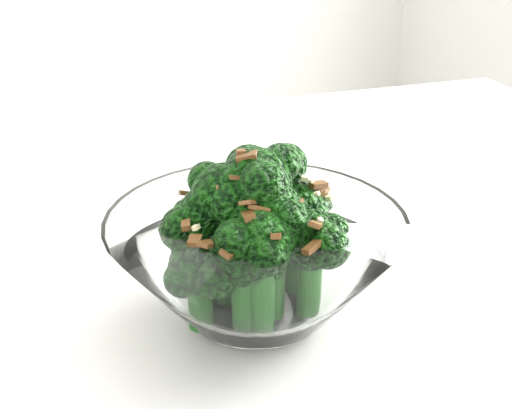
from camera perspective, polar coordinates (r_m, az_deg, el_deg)
name	(u,v)px	position (r m, az deg, el deg)	size (l,w,h in m)	color
table	(156,324)	(0.64, -8.00, -9.46)	(1.32, 0.99, 0.75)	white
broccoli_dish	(256,253)	(0.50, -0.03, -3.93)	(0.21, 0.21, 0.13)	white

